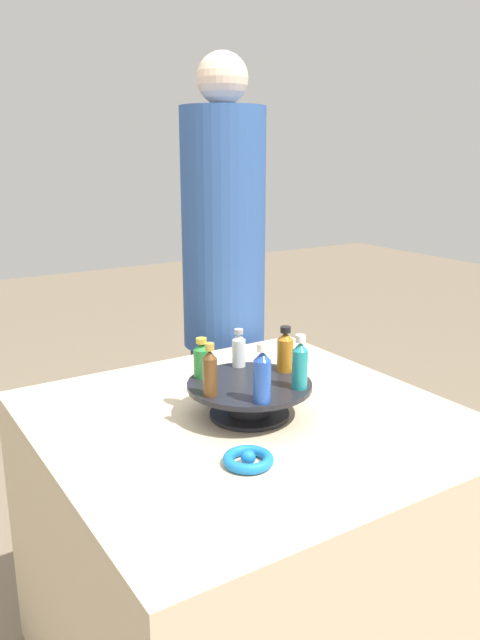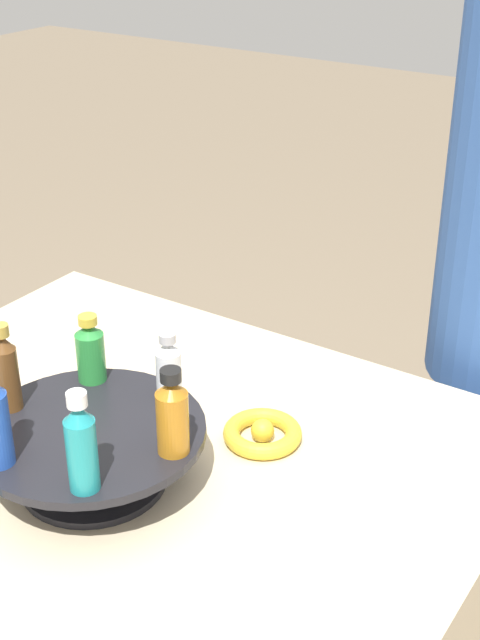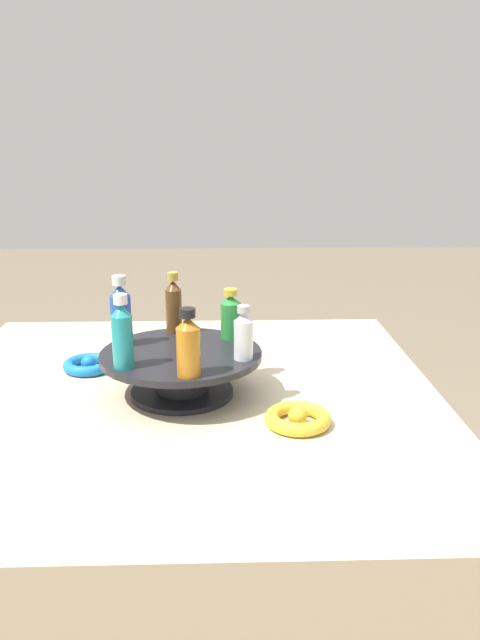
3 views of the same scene
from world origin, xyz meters
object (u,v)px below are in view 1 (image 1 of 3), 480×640
object	(u,v)px
bottle_blue	(262,375)
ribbon_bow_gold	(250,376)
bottle_amber	(285,351)
bottle_clear	(239,349)
ribbon_bow_blue	(248,459)
bottle_teal	(300,364)
display_stand	(249,395)
person_figure	(224,304)
bottle_green	(202,359)
bottle_brown	(210,372)

from	to	relation	value
bottle_blue	ribbon_bow_gold	distance (m)	0.39
bottle_amber	bottle_clear	size ratio (longest dim) A/B	1.17
bottle_amber	ribbon_bow_blue	size ratio (longest dim) A/B	1.10
bottle_teal	bottle_amber	xyz separation A→B (m)	(0.04, 0.11, -0.01)
bottle_teal	ribbon_bow_gold	size ratio (longest dim) A/B	1.15
ribbon_bow_gold	ribbon_bow_blue	bearing A→B (deg)	-123.92
display_stand	person_figure	size ratio (longest dim) A/B	0.18
bottle_teal	bottle_green	xyz separation A→B (m)	(-0.16, 0.19, -0.01)
bottle_green	display_stand	bearing A→B (deg)	-50.31
bottle_blue	bottle_green	xyz separation A→B (m)	(-0.04, 0.21, -0.02)
display_stand	ribbon_bow_gold	xyz separation A→B (m)	(0.14, 0.20, -0.04)
bottle_teal	bottle_clear	distance (m)	0.21
bottle_green	person_figure	bearing A→B (deg)	54.58
bottle_amber	person_figure	size ratio (longest dim) A/B	0.07
display_stand	ribbon_bow_gold	size ratio (longest dim) A/B	2.67
display_stand	bottle_green	bearing A→B (deg)	129.69
bottle_blue	bottle_green	bearing A→B (deg)	99.69
display_stand	ribbon_bow_blue	world-z (taller)	display_stand
ribbon_bow_gold	person_figure	size ratio (longest dim) A/B	0.07
bottle_green	ribbon_bow_blue	size ratio (longest dim) A/B	0.94
bottle_green	bottle_amber	bearing A→B (deg)	-20.31
bottle_clear	person_figure	size ratio (longest dim) A/B	0.06
ribbon_bow_blue	person_figure	xyz separation A→B (m)	(0.48, 0.89, 0.08)
ribbon_bow_blue	bottle_blue	bearing A→B (deg)	43.24
bottle_teal	ribbon_bow_blue	bearing A→B (deg)	-153.03
display_stand	bottle_clear	world-z (taller)	bottle_clear
display_stand	person_figure	world-z (taller)	person_figure
display_stand	bottle_amber	size ratio (longest dim) A/B	2.59
person_figure	bottle_clear	bearing A→B (deg)	-1.18
bottle_blue	bottle_amber	size ratio (longest dim) A/B	1.17
bottle_clear	person_figure	world-z (taller)	person_figure
bottle_clear	bottle_green	world-z (taller)	bottle_green
bottle_teal	person_figure	size ratio (longest dim) A/B	0.08
bottle_brown	bottle_teal	bearing A→B (deg)	-20.31
bottle_blue	bottle_brown	size ratio (longest dim) A/B	1.09
bottle_blue	bottle_clear	distance (m)	0.24
bottle_clear	bottle_teal	bearing A→B (deg)	-80.31
bottle_green	ribbon_bow_gold	size ratio (longest dim) A/B	0.89
ribbon_bow_blue	bottle_amber	bearing A→B (deg)	41.04
bottle_teal	bottle_amber	world-z (taller)	bottle_teal
ribbon_bow_blue	person_figure	size ratio (longest dim) A/B	0.06
display_stand	bottle_brown	bearing A→B (deg)	-170.31
display_stand	bottle_brown	size ratio (longest dim) A/B	2.42
bottle_brown	ribbon_bow_blue	distance (m)	0.22
bottle_teal	ribbon_bow_blue	distance (m)	0.27
ribbon_bow_gold	person_figure	world-z (taller)	person_figure
bottle_green	ribbon_bow_blue	distance (m)	0.32
bottle_blue	bottle_green	distance (m)	0.21
bottle_clear	bottle_amber	bearing A→B (deg)	-50.31
bottle_amber	bottle_clear	world-z (taller)	bottle_amber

